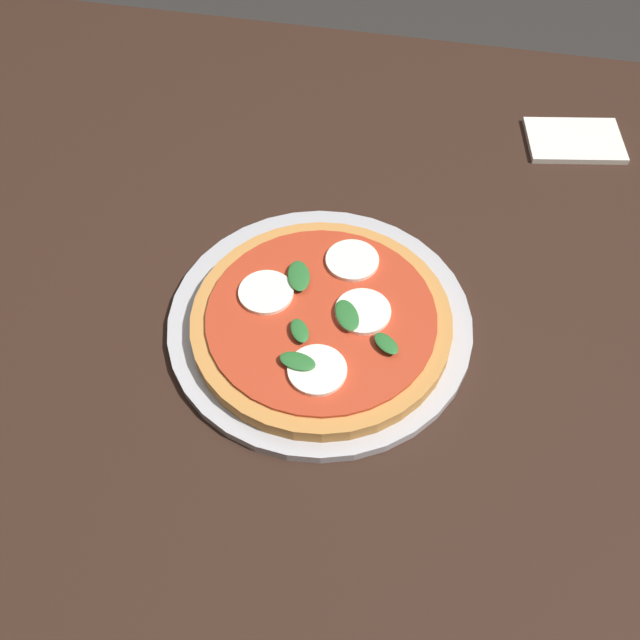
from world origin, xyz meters
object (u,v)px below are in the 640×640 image
at_px(dining_table, 362,349).
at_px(pizza, 321,320).
at_px(serving_tray, 320,322).
at_px(napkin, 574,140).

xyz_separation_m(dining_table, pizza, (-0.04, -0.04, 0.11)).
distance_m(serving_tray, pizza, 0.02).
bearing_deg(napkin, dining_table, -124.69).
relative_size(pizza, napkin, 2.21).
bearing_deg(napkin, serving_tray, -127.08).
bearing_deg(pizza, napkin, 53.95).
height_order(dining_table, serving_tray, serving_tray).
height_order(dining_table, pizza, pizza).
relative_size(serving_tray, napkin, 2.63).
bearing_deg(serving_tray, napkin, 52.92).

